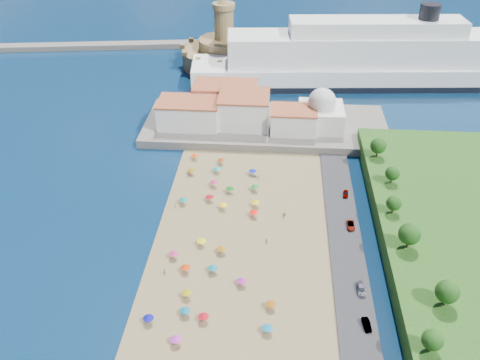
{
  "coord_description": "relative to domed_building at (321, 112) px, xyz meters",
  "views": [
    {
      "loc": [
        13.96,
        -106.42,
        93.42
      ],
      "look_at": [
        4.0,
        25.0,
        8.0
      ],
      "focal_mm": 40.0,
      "sensor_mm": 36.0,
      "label": 1
    }
  ],
  "objects": [
    {
      "name": "jetty",
      "position": [
        -42.0,
        37.0,
        -7.77
      ],
      "size": [
        18.0,
        70.0,
        2.4
      ],
      "primitive_type": "cube",
      "color": "#59544C",
      "rests_on": "ground"
    },
    {
      "name": "ground",
      "position": [
        -30.0,
        -71.0,
        -8.97
      ],
      "size": [
        700.0,
        700.0,
        0.0
      ],
      "primitive_type": "plane",
      "color": "#071938",
      "rests_on": "ground"
    },
    {
      "name": "breakwater",
      "position": [
        -140.0,
        82.0,
        -7.67
      ],
      "size": [
        199.03,
        34.77,
        2.6
      ],
      "primitive_type": "cube",
      "rotation": [
        0.0,
        0.0,
        0.14
      ],
      "color": "#59544C",
      "rests_on": "ground"
    },
    {
      "name": "waterfront_buildings",
      "position": [
        -33.05,
        2.64,
        -1.1
      ],
      "size": [
        57.0,
        29.0,
        11.0
      ],
      "color": "silver",
      "rests_on": "terrace"
    },
    {
      "name": "domed_building",
      "position": [
        0.0,
        0.0,
        0.0
      ],
      "size": [
        16.0,
        16.0,
        15.0
      ],
      "color": "silver",
      "rests_on": "terrace"
    },
    {
      "name": "cruise_ship",
      "position": [
        24.92,
        50.52,
        1.31
      ],
      "size": [
        160.25,
        36.88,
        34.72
      ],
      "color": "black",
      "rests_on": "ground"
    },
    {
      "name": "beach_parasols",
      "position": [
        -32.21,
        -78.63,
        -6.83
      ],
      "size": [
        32.06,
        118.3,
        2.2
      ],
      "color": "gray",
      "rests_on": "beach"
    },
    {
      "name": "terrace",
      "position": [
        -20.0,
        2.0,
        -7.47
      ],
      "size": [
        90.0,
        36.0,
        3.0
      ],
      "primitive_type": "cube",
      "color": "#59544C",
      "rests_on": "ground"
    },
    {
      "name": "beachgoers",
      "position": [
        -29.23,
        -61.08,
        -7.84
      ],
      "size": [
        33.58,
        94.55,
        1.86
      ],
      "color": "tan",
      "rests_on": "beach"
    },
    {
      "name": "hillside_trees",
      "position": [
        18.07,
        -80.7,
        0.97
      ],
      "size": [
        11.55,
        111.22,
        7.28
      ],
      "color": "#382314",
      "rests_on": "hillside"
    },
    {
      "name": "fortress",
      "position": [
        -42.0,
        67.0,
        -2.29
      ],
      "size": [
        40.0,
        40.0,
        32.4
      ],
      "color": "#9D7E4E",
      "rests_on": "ground"
    },
    {
      "name": "parked_cars",
      "position": [
        6.0,
        -75.66,
        -7.61
      ],
      "size": [
        2.25,
        74.16,
        1.38
      ],
      "color": "gray",
      "rests_on": "promenade"
    }
  ]
}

